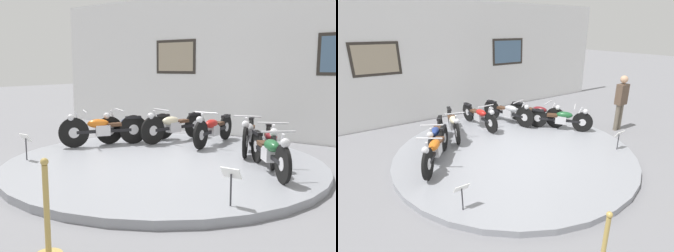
% 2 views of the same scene
% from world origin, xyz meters
% --- Properties ---
extents(ground_plane, '(60.00, 60.00, 0.00)m').
position_xyz_m(ground_plane, '(0.00, 0.00, 0.00)').
color(ground_plane, slate).
extents(display_platform, '(5.99, 5.99, 0.13)m').
position_xyz_m(display_platform, '(0.00, 0.00, 0.06)').
color(display_platform, gray).
rests_on(display_platform, ground_plane).
extents(back_wall, '(14.00, 0.22, 3.98)m').
position_xyz_m(back_wall, '(0.00, 3.97, 1.99)').
color(back_wall, white).
rests_on(back_wall, ground_plane).
extents(motorcycle_orange, '(1.19, 1.69, 0.81)m').
position_xyz_m(motorcycle_orange, '(-1.95, 0.32, 0.53)').
color(motorcycle_orange, black).
rests_on(motorcycle_orange, display_platform).
extents(motorcycle_blue, '(0.99, 1.78, 0.80)m').
position_xyz_m(motorcycle_blue, '(-1.67, 1.11, 0.51)').
color(motorcycle_blue, black).
rests_on(motorcycle_blue, display_platform).
extents(motorcycle_cream, '(0.63, 1.96, 0.80)m').
position_xyz_m(motorcycle_cream, '(-0.96, 1.69, 0.52)').
color(motorcycle_cream, black).
rests_on(motorcycle_cream, display_platform).
extents(motorcycle_red, '(0.54, 1.98, 0.79)m').
position_xyz_m(motorcycle_red, '(0.00, 1.90, 0.51)').
color(motorcycle_red, black).
rests_on(motorcycle_red, display_platform).
extents(motorcycle_silver, '(0.75, 1.92, 0.81)m').
position_xyz_m(motorcycle_silver, '(0.96, 1.69, 0.52)').
color(motorcycle_silver, black).
rests_on(motorcycle_silver, display_platform).
extents(motorcycle_maroon, '(0.89, 1.83, 0.80)m').
position_xyz_m(motorcycle_maroon, '(1.67, 1.11, 0.52)').
color(motorcycle_maroon, black).
rests_on(motorcycle_maroon, display_platform).
extents(motorcycle_green, '(1.29, 1.54, 0.78)m').
position_xyz_m(motorcycle_green, '(1.96, 0.32, 0.50)').
color(motorcycle_green, black).
rests_on(motorcycle_green, display_platform).
extents(info_placard_front_left, '(0.26, 0.11, 0.51)m').
position_xyz_m(info_placard_front_left, '(-2.16, -1.52, 0.50)').
color(info_placard_front_left, '#333338').
rests_on(info_placard_front_left, display_platform).
extents(info_placard_front_centre, '(0.26, 0.11, 0.51)m').
position_xyz_m(info_placard_front_centre, '(2.16, -1.52, 0.50)').
color(info_placard_front_centre, '#333338').
rests_on(info_placard_front_centre, display_platform).
extents(visitor_standing, '(0.36, 0.23, 1.73)m').
position_xyz_m(visitor_standing, '(3.71, -0.45, 0.99)').
color(visitor_standing, '#6B6051').
rests_on(visitor_standing, ground_plane).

